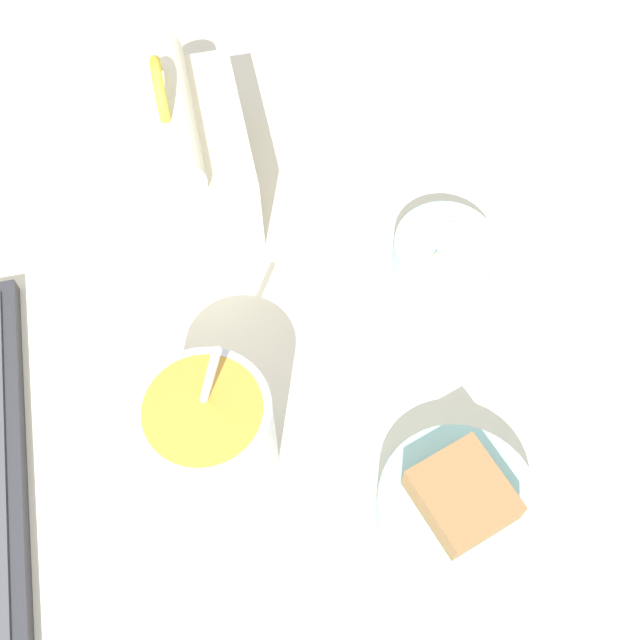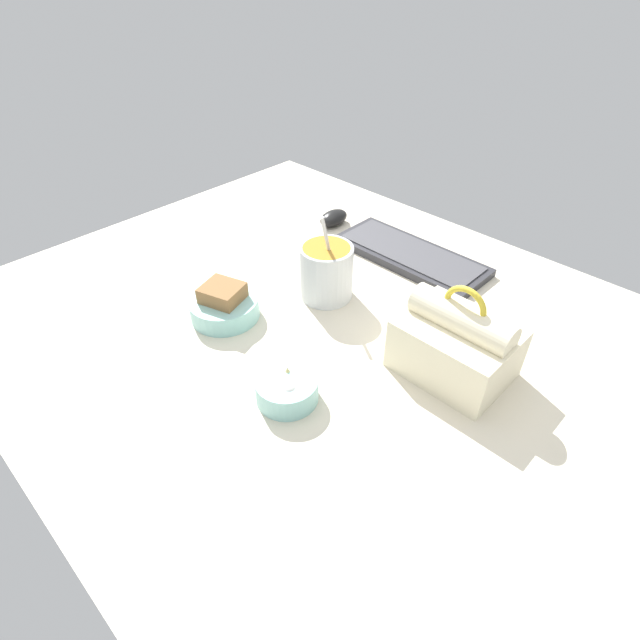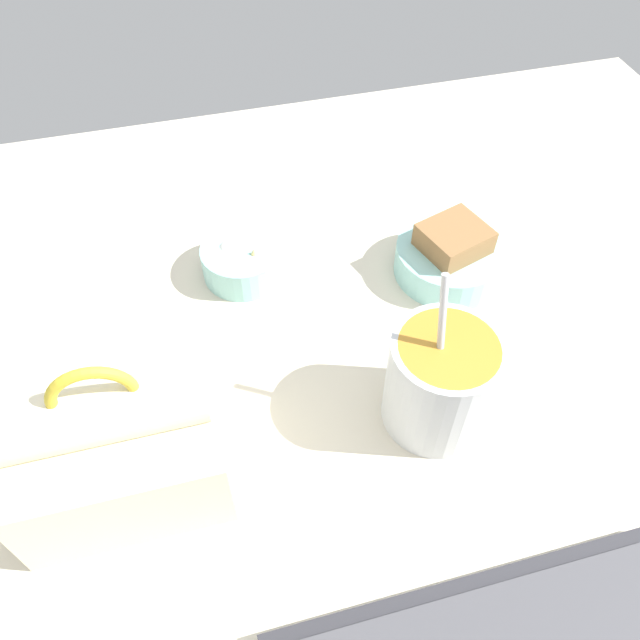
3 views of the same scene
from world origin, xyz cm
name	(u,v)px [view 2 (image 2 of 3)]	position (x,y,z in cm)	size (l,w,h in cm)	color
desk_surface	(328,334)	(0.00, 0.00, 1.00)	(140.00, 110.00, 2.00)	beige
keyboard	(410,255)	(-4.31, 32.49, 3.02)	(36.21, 14.40, 2.10)	#2D2D33
lunch_bag	(456,344)	(23.00, 7.22, 8.15)	(18.76, 15.02, 17.69)	#EFE5C1
soup_cup	(326,271)	(-8.43, 8.22, 8.02)	(10.98, 10.98, 19.34)	silver
bento_bowl_sandwich	(224,305)	(-17.93, -11.10, 4.70)	(13.66, 13.66, 7.25)	#93D1CC
bento_bowl_snacks	(287,388)	(7.19, -17.45, 4.28)	(10.37, 10.37, 5.12)	#93D1CC
computer_mouse	(334,218)	(-28.87, 32.43, 3.87)	(5.24, 8.53, 3.75)	black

